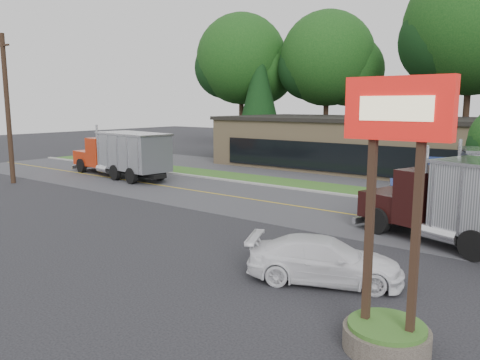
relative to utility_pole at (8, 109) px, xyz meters
The scene contains 16 objects.
ground 19.03m from the utility_pole, 11.00° to the right, with size 140.00×140.00×0.00m, color #35353B.
road 19.50m from the utility_pole, 16.99° to the left, with size 60.00×8.00×0.02m, color #58585D.
center_line 19.50m from the utility_pole, 16.99° to the left, with size 60.00×0.12×0.01m, color gold.
curb 21.07m from the utility_pole, 28.32° to the left, with size 60.00×0.30×0.12m, color #9E9E99.
grass_verge 21.96m from the utility_pole, 32.57° to the left, with size 60.00×3.40×0.03m, color #2F5D20.
far_parking 24.94m from the utility_pole, 42.51° to the left, with size 60.00×7.00×0.02m, color #58585D.
strip_mall 30.26m from the utility_pole, 48.37° to the left, with size 32.00×12.00×4.00m, color tan.
utility_pole is the anchor object (origin of this frame).
bilo_sign 29.29m from the utility_pole, 11.89° to the right, with size 2.20×1.90×5.95m.
tree_far_a 29.11m from the utility_pole, 93.66° to the left, with size 11.03×10.38×15.73m.
tree_far_b 32.03m from the utility_pole, 75.08° to the left, with size 10.64×10.02×15.18m.
tree_far_c 38.38m from the utility_pole, 54.09° to the left, with size 12.62×11.88×18.01m.
evergreen_left 26.62m from the utility_pole, 85.68° to the left, with size 5.29×5.29×12.03m.
dump_truck_red 8.15m from the utility_pole, 57.10° to the left, with size 10.73×3.96×3.36m.
dump_truck_maroon 28.84m from the utility_pole, ahead, with size 8.63×4.92×3.36m.
rally_car 26.07m from the utility_pole, ahead, with size 1.91×4.70×1.36m, color white.
Camera 1 is at (13.83, -12.13, 5.39)m, focal length 35.00 mm.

